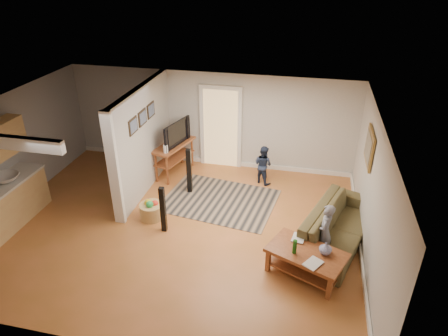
{
  "coord_description": "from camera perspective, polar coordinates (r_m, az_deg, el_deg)",
  "views": [
    {
      "loc": [
        2.48,
        -6.45,
        5.05
      ],
      "look_at": [
        0.87,
        0.74,
        1.1
      ],
      "focal_mm": 32.0,
      "sensor_mm": 36.0,
      "label": 1
    }
  ],
  "objects": [
    {
      "name": "area_rug",
      "position": [
        9.31,
        -0.62,
        -4.63
      ],
      "size": [
        2.73,
        2.15,
        0.01
      ],
      "primitive_type": "cube",
      "rotation": [
        0.0,
        0.0,
        -0.14
      ],
      "color": "black",
      "rests_on": "ground"
    },
    {
      "name": "ground",
      "position": [
        8.56,
        -6.88,
        -8.21
      ],
      "size": [
        7.5,
        7.5,
        0.0
      ],
      "primitive_type": "plane",
      "color": "#935C25",
      "rests_on": "ground"
    },
    {
      "name": "child",
      "position": [
        7.99,
        13.72,
        -12.0
      ],
      "size": [
        0.35,
        0.46,
        1.12
      ],
      "primitive_type": "imported",
      "rotation": [
        0.0,
        0.0,
        -1.79
      ],
      "color": "gray",
      "rests_on": "ground"
    },
    {
      "name": "room_shell",
      "position": [
        8.53,
        -13.31,
        2.48
      ],
      "size": [
        7.54,
        6.02,
        2.52
      ],
      "color": "beige",
      "rests_on": "ground"
    },
    {
      "name": "toy_basket",
      "position": [
        8.78,
        -10.3,
        -5.96
      ],
      "size": [
        0.51,
        0.51,
        0.46
      ],
      "color": "#A07B45",
      "rests_on": "ground"
    },
    {
      "name": "tv_console",
      "position": [
        10.17,
        -7.12,
        3.01
      ],
      "size": [
        0.83,
        1.41,
        1.15
      ],
      "rotation": [
        0.0,
        0.0,
        -0.26
      ],
      "color": "brown",
      "rests_on": "ground"
    },
    {
      "name": "sofa",
      "position": [
        8.39,
        15.6,
        -10.03
      ],
      "size": [
        1.74,
        2.66,
        0.73
      ],
      "primitive_type": "imported",
      "rotation": [
        0.0,
        0.0,
        1.23
      ],
      "color": "#4D4326",
      "rests_on": "ground"
    },
    {
      "name": "coffee_table",
      "position": [
        7.27,
        11.84,
        -12.26
      ],
      "size": [
        1.51,
        1.22,
        0.78
      ],
      "rotation": [
        0.0,
        0.0,
        -0.41
      ],
      "color": "brown",
      "rests_on": "ground"
    },
    {
      "name": "speaker_left",
      "position": [
        8.18,
        -8.71,
        -5.88
      ],
      "size": [
        0.11,
        0.11,
        1.02
      ],
      "primitive_type": "cube",
      "rotation": [
        0.0,
        0.0,
        0.07
      ],
      "color": "black",
      "rests_on": "ground"
    },
    {
      "name": "toddler",
      "position": [
        10.08,
        5.48,
        -2.02
      ],
      "size": [
        0.6,
        0.57,
        0.99
      ],
      "primitive_type": "imported",
      "rotation": [
        0.0,
        0.0,
        2.61
      ],
      "color": "#1E283F",
      "rests_on": "ground"
    },
    {
      "name": "speaker_right",
      "position": [
        9.4,
        -4.99,
        -0.43
      ],
      "size": [
        0.13,
        0.13,
        1.12
      ],
      "primitive_type": "cube",
      "rotation": [
        0.0,
        0.0,
        0.12
      ],
      "color": "black",
      "rests_on": "ground"
    }
  ]
}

